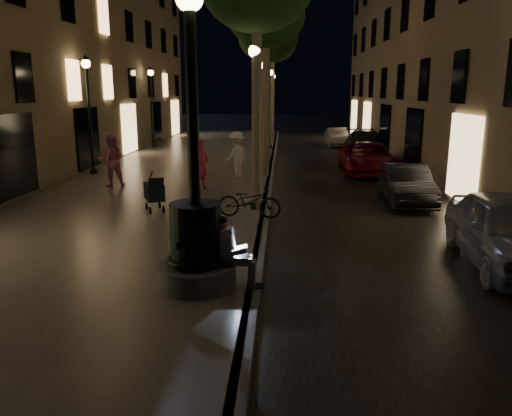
# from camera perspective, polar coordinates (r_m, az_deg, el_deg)

# --- Properties ---
(ground) EXTENTS (120.00, 120.00, 0.00)m
(ground) POSITION_cam_1_polar(r_m,az_deg,el_deg) (21.58, 1.71, 3.66)
(ground) COLOR black
(ground) RESTS_ON ground
(cobble_lane) EXTENTS (6.00, 45.00, 0.02)m
(cobble_lane) POSITION_cam_1_polar(r_m,az_deg,el_deg) (21.72, 9.67, 3.57)
(cobble_lane) COLOR black
(cobble_lane) RESTS_ON ground
(promenade) EXTENTS (8.00, 45.00, 0.20)m
(promenade) POSITION_cam_1_polar(r_m,az_deg,el_deg) (22.02, -8.77, 3.97)
(promenade) COLOR #6A655D
(promenade) RESTS_ON ground
(curb_strip) EXTENTS (0.25, 45.00, 0.20)m
(curb_strip) POSITION_cam_1_polar(r_m,az_deg,el_deg) (21.57, 1.72, 3.92)
(curb_strip) COLOR #59595B
(curb_strip) RESTS_ON ground
(building_right) EXTENTS (8.00, 36.00, 15.00)m
(building_right) POSITION_cam_1_polar(r_m,az_deg,el_deg) (26.37, 25.90, 20.52)
(building_right) COLOR #736448
(building_right) RESTS_ON ground
(building_left) EXTENTS (8.00, 36.00, 15.00)m
(building_left) POSITION_cam_1_polar(r_m,az_deg,el_deg) (27.58, -25.58, 20.17)
(building_left) COLOR #736448
(building_left) RESTS_ON ground
(fountain_lamppost) EXTENTS (1.40, 1.40, 5.21)m
(fountain_lamppost) POSITION_cam_1_polar(r_m,az_deg,el_deg) (8.74, -6.88, -2.58)
(fountain_lamppost) COLOR #59595B
(fountain_lamppost) RESTS_ON promenade
(seated_man_laptop) EXTENTS (0.91, 0.31, 1.28)m
(seated_man_laptop) POSITION_cam_1_polar(r_m,az_deg,el_deg) (8.75, -2.87, -4.72)
(seated_man_laptop) COLOR tan
(seated_man_laptop) RESTS_ON promenade
(tree_second) EXTENTS (3.00, 3.00, 7.40)m
(tree_second) POSITION_cam_1_polar(r_m,az_deg,el_deg) (20.48, 1.17, 20.94)
(tree_second) COLOR #6B604C
(tree_second) RESTS_ON promenade
(tree_third) EXTENTS (3.00, 3.00, 7.20)m
(tree_third) POSITION_cam_1_polar(r_m,az_deg,el_deg) (26.42, 1.40, 18.76)
(tree_third) COLOR #6B604C
(tree_third) RESTS_ON promenade
(tree_far) EXTENTS (3.00, 3.00, 7.50)m
(tree_far) POSITION_cam_1_polar(r_m,az_deg,el_deg) (32.41, 1.88, 18.25)
(tree_far) COLOR #6B604C
(tree_far) RESTS_ON promenade
(lamp_curb_a) EXTENTS (0.36, 0.36, 4.81)m
(lamp_curb_a) POSITION_cam_1_polar(r_m,az_deg,el_deg) (14.31, -0.11, 11.85)
(lamp_curb_a) COLOR black
(lamp_curb_a) RESTS_ON promenade
(lamp_curb_b) EXTENTS (0.36, 0.36, 4.81)m
(lamp_curb_b) POSITION_cam_1_polar(r_m,az_deg,el_deg) (22.30, 1.05, 12.33)
(lamp_curb_b) COLOR black
(lamp_curb_b) RESTS_ON promenade
(lamp_curb_c) EXTENTS (0.36, 0.36, 4.81)m
(lamp_curb_c) POSITION_cam_1_polar(r_m,az_deg,el_deg) (30.29, 1.60, 12.55)
(lamp_curb_c) COLOR black
(lamp_curb_c) RESTS_ON promenade
(lamp_curb_d) EXTENTS (0.36, 0.36, 4.81)m
(lamp_curb_d) POSITION_cam_1_polar(r_m,az_deg,el_deg) (38.29, 1.92, 12.68)
(lamp_curb_d) COLOR black
(lamp_curb_d) RESTS_ON promenade
(lamp_left_b) EXTENTS (0.36, 0.36, 4.81)m
(lamp_left_b) POSITION_cam_1_polar(r_m,az_deg,el_deg) (21.76, -18.60, 11.64)
(lamp_left_b) COLOR black
(lamp_left_b) RESTS_ON promenade
(lamp_left_c) EXTENTS (0.36, 0.36, 4.81)m
(lamp_left_c) POSITION_cam_1_polar(r_m,az_deg,el_deg) (31.29, -11.83, 12.31)
(lamp_left_c) COLOR black
(lamp_left_c) RESTS_ON promenade
(stroller) EXTENTS (0.76, 1.11, 1.14)m
(stroller) POSITION_cam_1_polar(r_m,az_deg,el_deg) (14.54, -11.54, 1.82)
(stroller) COLOR black
(stroller) RESTS_ON promenade
(car_front) EXTENTS (2.09, 4.54, 1.51)m
(car_front) POSITION_cam_1_polar(r_m,az_deg,el_deg) (11.62, 26.88, -2.30)
(car_front) COLOR #A2A4AA
(car_front) RESTS_ON ground
(car_second) EXTENTS (1.48, 3.84, 1.25)m
(car_second) POSITION_cam_1_polar(r_m,az_deg,el_deg) (16.96, 16.78, 2.62)
(car_second) COLOR black
(car_second) RESTS_ON ground
(car_third) EXTENTS (2.44, 4.98, 1.36)m
(car_third) POSITION_cam_1_polar(r_m,az_deg,el_deg) (22.74, 12.68, 5.57)
(car_third) COLOR maroon
(car_third) RESTS_ON ground
(car_rear) EXTENTS (2.04, 4.92, 1.42)m
(car_rear) POSITION_cam_1_polar(r_m,az_deg,el_deg) (28.99, 12.49, 7.22)
(car_rear) COLOR #323136
(car_rear) RESTS_ON ground
(car_fifth) EXTENTS (1.32, 3.72, 1.22)m
(car_fifth) POSITION_cam_1_polar(r_m,az_deg,el_deg) (33.83, 9.22, 8.00)
(car_fifth) COLOR #A0A09B
(car_fifth) RESTS_ON ground
(pedestrian_red) EXTENTS (0.66, 0.75, 1.73)m
(pedestrian_red) POSITION_cam_1_polar(r_m,az_deg,el_deg) (17.57, -6.24, 4.91)
(pedestrian_red) COLOR #AF233D
(pedestrian_red) RESTS_ON promenade
(pedestrian_pink) EXTENTS (1.13, 1.03, 1.88)m
(pedestrian_pink) POSITION_cam_1_polar(r_m,az_deg,el_deg) (18.78, -16.22, 5.23)
(pedestrian_pink) COLOR #C7699C
(pedestrian_pink) RESTS_ON promenade
(pedestrian_white) EXTENTS (1.25, 1.35, 1.82)m
(pedestrian_white) POSITION_cam_1_polar(r_m,az_deg,el_deg) (19.94, -2.23, 6.09)
(pedestrian_white) COLOR silver
(pedestrian_white) RESTS_ON promenade
(bicycle) EXTENTS (1.83, 0.88, 0.92)m
(bicycle) POSITION_cam_1_polar(r_m,az_deg,el_deg) (13.57, -0.78, 0.80)
(bicycle) COLOR black
(bicycle) RESTS_ON promenade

